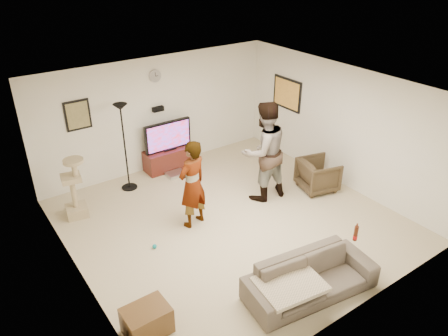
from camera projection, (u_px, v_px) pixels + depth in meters
floor at (231, 221)px, 8.00m from camera, size 5.50×5.50×0.02m
ceiling at (232, 90)px, 6.82m from camera, size 5.50×5.50×0.02m
wall_back at (157, 114)px, 9.40m from camera, size 5.50×0.04×2.50m
wall_front at (360, 241)px, 5.43m from camera, size 5.50×0.04×2.50m
wall_left at (72, 212)px, 6.01m from camera, size 0.04×5.50×2.50m
wall_right at (340, 126)px, 8.81m from camera, size 0.04×5.50×2.50m
wall_clock at (155, 76)px, 8.98m from camera, size 0.26×0.04×0.26m
wall_speaker at (158, 109)px, 9.30m from camera, size 0.25×0.10×0.10m
picture_back at (78, 115)px, 8.36m from camera, size 0.42×0.03×0.52m
picture_right at (287, 94)px, 9.84m from camera, size 0.03×0.78×0.62m
tv_stand at (169, 158)px, 9.75m from camera, size 1.13×0.45×0.47m
console_box at (176, 174)px, 9.52m from camera, size 0.40×0.30×0.07m
tv at (168, 136)px, 9.49m from camera, size 1.10×0.08×0.65m
tv_screen at (169, 136)px, 9.45m from camera, size 1.01×0.01×0.57m
floor_lamp at (125, 148)px, 8.64m from camera, size 0.32×0.32×1.84m
cat_tree at (73, 188)px, 7.88m from camera, size 0.44×0.44×1.18m
person_left at (192, 184)px, 7.54m from camera, size 0.68×0.53×1.65m
person_right at (264, 152)px, 8.30m from camera, size 1.02×0.82×2.01m
sofa at (311, 278)px, 6.23m from camera, size 2.04×1.03×0.57m
throw_blanket at (290, 284)px, 5.98m from camera, size 0.99×0.81×0.06m
beer_bottle at (356, 233)px, 6.50m from camera, size 0.06×0.06×0.25m
armchair at (318, 175)px, 8.87m from camera, size 0.88×0.87×0.66m
side_table at (147, 320)px, 5.65m from camera, size 0.60×0.45×0.39m
toy_ball at (155, 246)px, 7.27m from camera, size 0.08×0.08×0.08m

